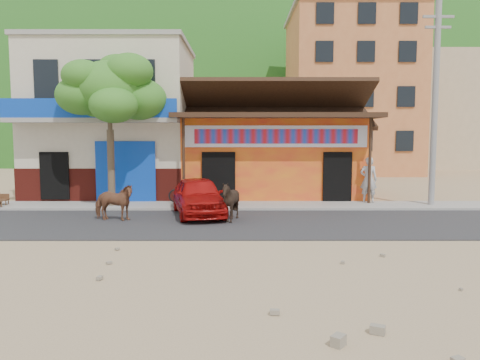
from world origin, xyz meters
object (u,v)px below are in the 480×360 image
object	(u,v)px
scooter	(189,192)
utility_pole	(435,104)
cow_tan	(114,202)
cafe_chair_left	(3,195)
red_car	(198,196)
cow_dark	(230,201)
pedestrian	(368,180)
tree	(110,130)

from	to	relation	value
scooter	utility_pole	bearing A→B (deg)	-109.54
cow_tan	cafe_chair_left	xyz separation A→B (m)	(-5.25, 3.04, -0.14)
utility_pole	red_car	bearing A→B (deg)	-167.69
cow_tan	cow_dark	world-z (taller)	cow_dark
utility_pole	red_car	world-z (taller)	utility_pole
cow_tan	cafe_chair_left	distance (m)	6.07
pedestrian	cafe_chair_left	world-z (taller)	pedestrian
cow_dark	scooter	distance (m)	4.39
scooter	pedestrian	world-z (taller)	pedestrian
tree	cafe_chair_left	distance (m)	5.11
tree	utility_pole	distance (m)	12.84
cow_tan	cafe_chair_left	size ratio (longest dim) A/B	1.83
tree	cafe_chair_left	bearing A→B (deg)	178.48
red_car	scooter	xyz separation A→B (m)	(-0.64, 2.69, -0.16)
tree	cafe_chair_left	xyz separation A→B (m)	(-4.40, 0.12, -2.60)
utility_pole	tree	bearing A→B (deg)	-179.10
tree	cow_dark	distance (m)	6.18
cow_tan	scooter	world-z (taller)	cow_tan
utility_pole	red_car	xyz separation A→B (m)	(-9.20, -2.01, -3.39)
cafe_chair_left	cow_dark	bearing A→B (deg)	-27.44
pedestrian	tree	bearing A→B (deg)	19.43
pedestrian	cow_dark	bearing A→B (deg)	49.75
cow_tan	scooter	size ratio (longest dim) A/B	0.88
utility_pole	pedestrian	xyz separation A→B (m)	(-2.38, 0.62, -3.05)
cow_tan	red_car	size ratio (longest dim) A/B	0.37
tree	utility_pole	world-z (taller)	utility_pole
cow_tan	cafe_chair_left	bearing A→B (deg)	69.36
utility_pole	scooter	bearing A→B (deg)	176.02
scooter	pedestrian	bearing A→B (deg)	-106.05
utility_pole	red_car	size ratio (longest dim) A/B	1.99
scooter	cafe_chair_left	distance (m)	7.40
cow_dark	red_car	distance (m)	1.75
red_car	cow_dark	bearing A→B (deg)	-60.55
tree	pedestrian	size ratio (longest dim) A/B	3.17
cafe_chair_left	scooter	bearing A→B (deg)	-2.11
utility_pole	cow_dark	xyz separation A→B (m)	(-8.02, -3.31, -3.40)
tree	cafe_chair_left	world-z (taller)	tree
scooter	cow_tan	bearing A→B (deg)	135.52
tree	pedestrian	bearing A→B (deg)	4.51
cow_tan	pedestrian	world-z (taller)	pedestrian
pedestrian	cafe_chair_left	bearing A→B (deg)	17.65
pedestrian	cafe_chair_left	xyz separation A→B (m)	(-14.82, -0.70, -0.54)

